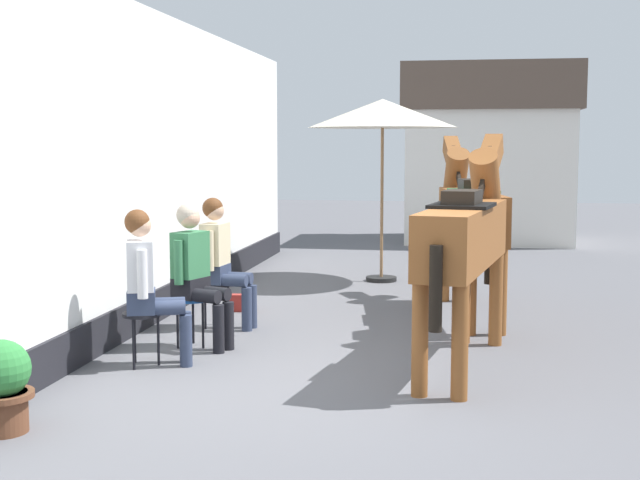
{
  "coord_description": "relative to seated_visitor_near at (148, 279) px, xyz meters",
  "views": [
    {
      "loc": [
        0.95,
        -6.85,
        1.95
      ],
      "look_at": [
        -0.4,
        1.2,
        1.05
      ],
      "focal_mm": 48.82,
      "sensor_mm": 36.0,
      "label": 1
    }
  ],
  "objects": [
    {
      "name": "ground_plane",
      "position": [
        1.78,
        2.67,
        -0.78
      ],
      "size": [
        40.0,
        40.0,
        0.0
      ],
      "primitive_type": "plane",
      "color": "#56565B"
    },
    {
      "name": "pub_facade_wall",
      "position": [
        -0.77,
        1.17,
        0.76
      ],
      "size": [
        0.34,
        14.0,
        3.4
      ],
      "color": "white",
      "rests_on": "ground_plane"
    },
    {
      "name": "distant_cottage",
      "position": [
        3.18,
        10.67,
        1.02
      ],
      "size": [
        3.4,
        2.6,
        3.5
      ],
      "color": "silver",
      "rests_on": "ground_plane"
    },
    {
      "name": "seated_visitor_near",
      "position": [
        0.0,
        0.0,
        0.0
      ],
      "size": [
        0.61,
        0.49,
        1.39
      ],
      "color": "black",
      "rests_on": "ground_plane"
    },
    {
      "name": "seated_visitor_middle",
      "position": [
        0.2,
        0.74,
        0.0
      ],
      "size": [
        0.61,
        0.49,
        1.39
      ],
      "color": "#194C99",
      "rests_on": "ground_plane"
    },
    {
      "name": "seated_visitor_far",
      "position": [
        0.18,
        1.66,
        0.0
      ],
      "size": [
        0.61,
        0.49,
        1.39
      ],
      "color": "black",
      "rests_on": "ground_plane"
    },
    {
      "name": "saddled_horse_near",
      "position": [
        2.74,
        0.5,
        0.38
      ],
      "size": [
        0.81,
        2.98,
        2.06
      ],
      "color": "brown",
      "rests_on": "ground_plane"
    },
    {
      "name": "saddled_horse_far",
      "position": [
        2.78,
        2.84,
        0.38
      ],
      "size": [
        0.78,
        2.98,
        2.06
      ],
      "color": "brown",
      "rests_on": "ground_plane"
    },
    {
      "name": "flower_planter_near",
      "position": [
        -0.35,
        -1.87,
        -0.44
      ],
      "size": [
        0.43,
        0.43,
        0.64
      ],
      "color": "brown",
      "rests_on": "ground_plane"
    },
    {
      "name": "cafe_parasol",
      "position": [
        1.56,
        5.11,
        1.59
      ],
      "size": [
        2.1,
        2.1,
        2.58
      ],
      "color": "black",
      "rests_on": "ground_plane"
    },
    {
      "name": "satchel_bag",
      "position": [
        0.15,
        2.58,
        -0.68
      ],
      "size": [
        0.29,
        0.16,
        0.2
      ],
      "primitive_type": "cube",
      "rotation": [
        0.0,
        0.0,
        0.15
      ],
      "color": "maroon",
      "rests_on": "ground_plane"
    }
  ]
}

